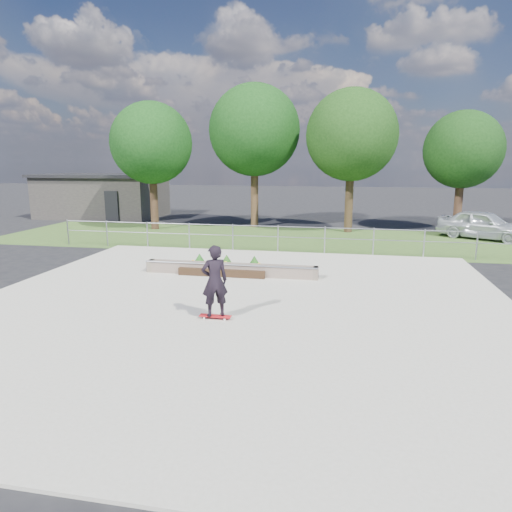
{
  "coord_description": "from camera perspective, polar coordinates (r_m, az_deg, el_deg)",
  "views": [
    {
      "loc": [
        2.75,
        -11.68,
        3.92
      ],
      "look_at": [
        0.2,
        1.5,
        1.1
      ],
      "focal_mm": 32.0,
      "sensor_mm": 36.0,
      "label": 1
    }
  ],
  "objects": [
    {
      "name": "tree_far_left",
      "position": [
        26.94,
        -12.94,
        13.56
      ],
      "size": [
        4.55,
        4.55,
        7.15
      ],
      "color": "black",
      "rests_on": "ground"
    },
    {
      "name": "skateboarder",
      "position": [
        11.2,
        -5.2,
        -3.15
      ],
      "size": [
        0.8,
        0.68,
        1.87
      ],
      "color": "white",
      "rests_on": "concrete_slab"
    },
    {
      "name": "fence",
      "position": [
        19.63,
        2.76,
        2.61
      ],
      "size": [
        20.06,
        0.06,
        1.2
      ],
      "color": "gray",
      "rests_on": "ground"
    },
    {
      "name": "grind_ledge",
      "position": [
        15.67,
        -3.2,
        -1.65
      ],
      "size": [
        6.0,
        0.44,
        0.43
      ],
      "color": "#69584E",
      "rests_on": "concrete_slab"
    },
    {
      "name": "grass_verge",
      "position": [
        23.18,
        3.98,
        2.12
      ],
      "size": [
        30.0,
        8.0,
        0.02
      ],
      "primitive_type": "cube",
      "color": "#324F1F",
      "rests_on": "ground"
    },
    {
      "name": "tree_far_right",
      "position": [
        27.9,
        24.46,
        11.97
      ],
      "size": [
        4.2,
        4.2,
        6.6
      ],
      "color": "#321E14",
      "rests_on": "ground"
    },
    {
      "name": "building",
      "position": [
        34.16,
        -18.59,
        7.2
      ],
      "size": [
        8.4,
        5.4,
        3.0
      ],
      "color": "#2C2927",
      "rests_on": "ground"
    },
    {
      "name": "parked_car",
      "position": [
        25.77,
        26.53,
        3.52
      ],
      "size": [
        4.61,
        3.74,
        1.48
      ],
      "primitive_type": "imported",
      "rotation": [
        0.0,
        0.0,
        1.02
      ],
      "color": "silver",
      "rests_on": "ground"
    },
    {
      "name": "concrete_slab",
      "position": [
        12.62,
        -2.2,
        -6.11
      ],
      "size": [
        15.0,
        15.0,
        0.06
      ],
      "primitive_type": "cube",
      "color": "#A39F91",
      "rests_on": "ground"
    },
    {
      "name": "tree_mid_left",
      "position": [
        27.25,
        -0.19,
        15.41
      ],
      "size": [
        5.25,
        5.25,
        8.25
      ],
      "color": "#382316",
      "rests_on": "ground"
    },
    {
      "name": "tree_mid_right",
      "position": [
        25.72,
        11.88,
        14.54
      ],
      "size": [
        4.9,
        4.9,
        7.7
      ],
      "color": "black",
      "rests_on": "ground"
    },
    {
      "name": "planter_bed",
      "position": [
        15.99,
        -3.86,
        -1.45
      ],
      "size": [
        3.0,
        1.2,
        0.61
      ],
      "color": "black",
      "rests_on": "concrete_slab"
    },
    {
      "name": "ground",
      "position": [
        12.63,
        -2.2,
        -6.24
      ],
      "size": [
        120.0,
        120.0,
        0.0
      ],
      "primitive_type": "plane",
      "color": "black",
      "rests_on": "ground"
    }
  ]
}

